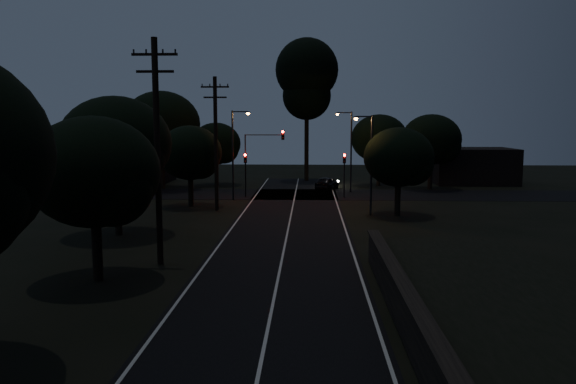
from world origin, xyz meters
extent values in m
cube|color=black|center=(0.00, 22.00, 0.01)|extent=(8.00, 70.00, 0.02)
cube|color=black|center=(0.00, 42.00, 0.01)|extent=(60.00, 8.00, 0.02)
cube|color=beige|center=(0.00, 22.00, 0.03)|extent=(0.12, 70.00, 0.01)
cube|color=beige|center=(-3.75, 22.00, 0.03)|extent=(0.12, 70.00, 0.01)
cube|color=beige|center=(3.75, 22.00, 0.03)|extent=(0.12, 70.00, 0.01)
cube|color=black|center=(4.60, 3.00, 0.75)|extent=(0.40, 26.00, 1.50)
cube|color=black|center=(4.60, 3.00, 1.55)|extent=(0.55, 26.00, 0.10)
cube|color=black|center=(8.00, 3.00, 0.60)|extent=(6.50, 26.00, 1.20)
cylinder|color=black|center=(-6.00, 15.00, 5.50)|extent=(0.30, 0.30, 11.00)
cube|color=black|center=(-6.00, 15.00, 10.20)|extent=(2.20, 0.12, 0.12)
cube|color=black|center=(-6.00, 15.00, 9.40)|extent=(1.80, 0.12, 0.12)
cylinder|color=black|center=(-6.00, 32.00, 5.25)|extent=(0.30, 0.30, 10.50)
cube|color=black|center=(-6.00, 32.00, 9.70)|extent=(2.20, 0.12, 0.12)
cube|color=black|center=(-6.00, 32.00, 8.90)|extent=(1.80, 0.12, 0.12)
cylinder|color=black|center=(-8.00, 12.00, 1.35)|extent=(0.44, 0.44, 2.70)
ellipsoid|color=black|center=(-8.00, 12.00, 4.85)|extent=(5.74, 5.74, 4.88)
sphere|color=black|center=(-7.00, 11.43, 4.28)|extent=(3.44, 3.44, 3.44)
cylinder|color=black|center=(-10.50, 22.00, 1.58)|extent=(0.44, 0.44, 3.15)
ellipsoid|color=black|center=(-10.50, 22.00, 5.70)|extent=(6.80, 6.80, 5.78)
sphere|color=black|center=(-9.31, 21.32, 5.02)|extent=(4.08, 4.08, 4.08)
cylinder|color=black|center=(-8.50, 34.00, 1.24)|extent=(0.44, 0.44, 2.48)
ellipsoid|color=black|center=(-8.50, 34.00, 4.47)|extent=(5.30, 5.30, 4.50)
sphere|color=black|center=(-7.57, 33.47, 3.94)|extent=(3.18, 3.18, 3.18)
cylinder|color=black|center=(-9.00, 50.00, 1.28)|extent=(0.44, 0.44, 2.55)
ellipsoid|color=black|center=(-9.00, 50.00, 4.60)|extent=(5.47, 5.47, 4.65)
sphere|color=black|center=(-8.04, 49.45, 4.05)|extent=(3.28, 3.28, 3.28)
cylinder|color=black|center=(-14.00, 46.00, 1.90)|extent=(0.44, 0.44, 3.80)
ellipsoid|color=black|center=(-14.00, 46.00, 6.79)|extent=(7.99, 7.99, 6.79)
sphere|color=black|center=(-12.60, 45.20, 5.99)|extent=(4.80, 4.80, 4.80)
cylinder|color=black|center=(9.00, 50.00, 1.44)|extent=(0.44, 0.44, 2.87)
ellipsoid|color=black|center=(9.00, 50.00, 5.19)|extent=(6.18, 6.18, 5.25)
sphere|color=black|center=(10.08, 49.38, 4.57)|extent=(3.71, 3.71, 3.71)
cylinder|color=black|center=(14.00, 47.00, 1.44)|extent=(0.44, 0.44, 2.88)
ellipsoid|color=black|center=(14.00, 47.00, 5.18)|extent=(6.14, 6.14, 5.22)
sphere|color=black|center=(15.08, 46.39, 4.57)|extent=(3.69, 3.69, 3.69)
cylinder|color=black|center=(8.00, 30.00, 1.23)|extent=(0.44, 0.44, 2.45)
ellipsoid|color=black|center=(8.00, 30.00, 4.41)|extent=(5.21, 5.21, 4.43)
sphere|color=black|center=(8.91, 29.48, 3.89)|extent=(3.12, 3.12, 3.12)
cylinder|color=black|center=(1.00, 55.00, 4.61)|extent=(0.50, 0.50, 9.21)
sphere|color=black|center=(1.00, 55.00, 13.07)|extent=(7.37, 7.37, 7.37)
sphere|color=black|center=(1.00, 55.00, 10.05)|extent=(5.70, 5.70, 5.70)
cube|color=black|center=(-20.00, 52.00, 2.20)|extent=(10.00, 8.00, 4.40)
cube|color=black|center=(20.00, 53.00, 2.00)|extent=(9.00, 7.00, 4.00)
cylinder|color=black|center=(-4.60, 40.00, 1.60)|extent=(0.12, 0.12, 3.20)
cube|color=black|center=(-4.60, 40.00, 3.65)|extent=(0.28, 0.22, 0.90)
sphere|color=#FF0705|center=(-4.60, 39.87, 3.95)|extent=(0.22, 0.22, 0.22)
cylinder|color=black|center=(4.60, 40.00, 1.60)|extent=(0.12, 0.12, 3.20)
cube|color=black|center=(4.60, 40.00, 3.65)|extent=(0.28, 0.22, 0.90)
sphere|color=#FF0705|center=(4.60, 39.87, 3.95)|extent=(0.22, 0.22, 0.22)
cylinder|color=black|center=(-4.60, 40.00, 2.50)|extent=(0.12, 0.12, 5.00)
cube|color=black|center=(-1.10, 40.00, 5.80)|extent=(0.28, 0.22, 0.90)
sphere|color=#FF0705|center=(-1.10, 39.87, 6.10)|extent=(0.22, 0.22, 0.22)
cube|color=black|center=(-2.85, 40.00, 5.80)|extent=(3.50, 0.08, 0.08)
cylinder|color=black|center=(-5.50, 38.00, 4.00)|extent=(0.16, 0.16, 8.00)
cube|color=black|center=(-4.80, 38.00, 7.90)|extent=(1.40, 0.10, 0.10)
cube|color=black|center=(-4.10, 38.00, 7.85)|extent=(0.35, 0.22, 0.12)
sphere|color=orange|center=(-4.10, 38.00, 7.75)|extent=(0.26, 0.26, 0.26)
cylinder|color=black|center=(5.50, 44.00, 4.00)|extent=(0.16, 0.16, 8.00)
cube|color=black|center=(4.80, 44.00, 7.90)|extent=(1.40, 0.10, 0.10)
cube|color=black|center=(4.10, 44.00, 7.85)|extent=(0.35, 0.22, 0.12)
sphere|color=orange|center=(4.10, 44.00, 7.75)|extent=(0.26, 0.26, 0.26)
cylinder|color=black|center=(6.00, 30.00, 3.75)|extent=(0.16, 0.16, 7.50)
cube|color=black|center=(5.40, 30.00, 7.40)|extent=(1.20, 0.10, 0.10)
cube|color=black|center=(4.80, 30.00, 7.35)|extent=(0.35, 0.22, 0.12)
sphere|color=orange|center=(4.80, 30.00, 7.25)|extent=(0.26, 0.26, 0.26)
imported|color=black|center=(3.20, 46.00, 0.69)|extent=(2.90, 4.33, 1.37)
camera|label=1|loc=(1.41, -11.97, 7.03)|focal=35.00mm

